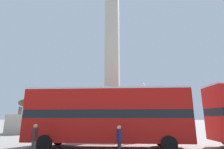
{
  "coord_description": "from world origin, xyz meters",
  "views": [
    {
      "loc": [
        1.46,
        -18.55,
        2.16
      ],
      "look_at": [
        0.0,
        0.0,
        6.64
      ],
      "focal_mm": 28.0,
      "sensor_mm": 36.0,
      "label": 1
    }
  ],
  "objects_px": {
    "equestrian_statue": "(24,121)",
    "pedestrian_by_plinth": "(34,138)",
    "monument_column": "(112,69)",
    "street_lamp": "(144,106)",
    "bus_b": "(107,114)",
    "pedestrian_near_lamp": "(119,140)"
  },
  "relations": [
    {
      "from": "equestrian_statue",
      "to": "pedestrian_by_plinth",
      "type": "height_order",
      "value": "equestrian_statue"
    },
    {
      "from": "pedestrian_by_plinth",
      "to": "equestrian_statue",
      "type": "bearing_deg",
      "value": -21.11
    },
    {
      "from": "equestrian_statue",
      "to": "street_lamp",
      "type": "height_order",
      "value": "equestrian_statue"
    },
    {
      "from": "pedestrian_by_plinth",
      "to": "bus_b",
      "type": "bearing_deg",
      "value": -109.52
    },
    {
      "from": "monument_column",
      "to": "street_lamp",
      "type": "bearing_deg",
      "value": -25.57
    },
    {
      "from": "equestrian_statue",
      "to": "bus_b",
      "type": "bearing_deg",
      "value": -48.52
    },
    {
      "from": "equestrian_statue",
      "to": "pedestrian_by_plinth",
      "type": "xyz_separation_m",
      "value": [
        8.27,
        -12.88,
        -0.54
      ]
    },
    {
      "from": "street_lamp",
      "to": "pedestrian_by_plinth",
      "type": "xyz_separation_m",
      "value": [
        -6.97,
        -6.82,
        -2.16
      ]
    },
    {
      "from": "street_lamp",
      "to": "pedestrian_near_lamp",
      "type": "height_order",
      "value": "street_lamp"
    },
    {
      "from": "pedestrian_near_lamp",
      "to": "street_lamp",
      "type": "bearing_deg",
      "value": -32.78
    },
    {
      "from": "monument_column",
      "to": "street_lamp",
      "type": "distance_m",
      "value": 5.41
    },
    {
      "from": "equestrian_statue",
      "to": "pedestrian_by_plinth",
      "type": "bearing_deg",
      "value": -65.91
    },
    {
      "from": "bus_b",
      "to": "street_lamp",
      "type": "height_order",
      "value": "street_lamp"
    },
    {
      "from": "equestrian_statue",
      "to": "pedestrian_near_lamp",
      "type": "height_order",
      "value": "equestrian_statue"
    },
    {
      "from": "monument_column",
      "to": "pedestrian_by_plinth",
      "type": "distance_m",
      "value": 11.12
    },
    {
      "from": "pedestrian_by_plinth",
      "to": "monument_column",
      "type": "bearing_deg",
      "value": -78.52
    },
    {
      "from": "pedestrian_near_lamp",
      "to": "pedestrian_by_plinth",
      "type": "height_order",
      "value": "pedestrian_by_plinth"
    },
    {
      "from": "bus_b",
      "to": "pedestrian_by_plinth",
      "type": "relative_size",
      "value": 6.53
    },
    {
      "from": "equestrian_statue",
      "to": "pedestrian_by_plinth",
      "type": "distance_m",
      "value": 15.32
    },
    {
      "from": "bus_b",
      "to": "equestrian_statue",
      "type": "bearing_deg",
      "value": 139.41
    },
    {
      "from": "bus_b",
      "to": "pedestrian_near_lamp",
      "type": "xyz_separation_m",
      "value": [
        0.97,
        -3.0,
        -1.36
      ]
    },
    {
      "from": "monument_column",
      "to": "street_lamp",
      "type": "xyz_separation_m",
      "value": [
        3.14,
        -1.5,
        -4.14
      ]
    }
  ]
}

